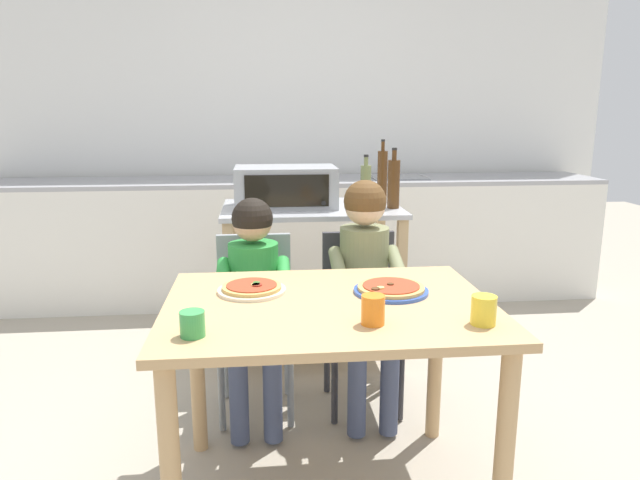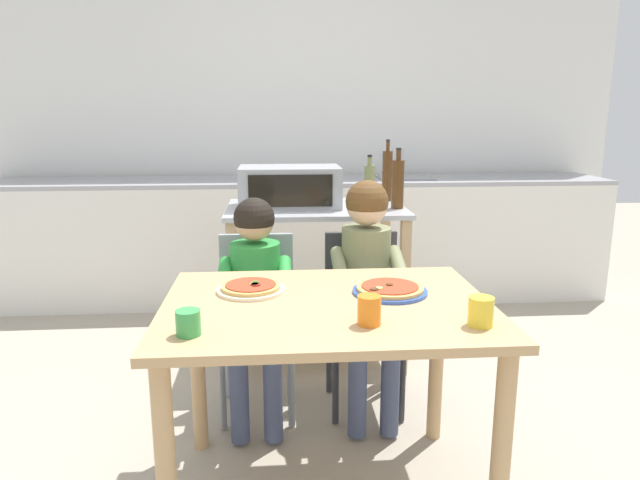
# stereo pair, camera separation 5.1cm
# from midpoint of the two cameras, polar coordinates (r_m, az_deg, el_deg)

# --- Properties ---
(ground_plane) EXTENTS (10.75, 10.75, 0.00)m
(ground_plane) POSITION_cam_midpoint_polar(r_m,az_deg,el_deg) (3.24, -1.89, -12.53)
(ground_plane) COLOR #A89E8C
(back_wall_tiled) EXTENTS (5.03, 0.12, 2.70)m
(back_wall_tiled) POSITION_cam_midpoint_polar(r_m,az_deg,el_deg) (4.60, -3.50, 12.29)
(back_wall_tiled) COLOR white
(back_wall_tiled) RESTS_ON ground
(kitchen_counter) EXTENTS (4.52, 0.60, 1.09)m
(kitchen_counter) POSITION_cam_midpoint_polar(r_m,az_deg,el_deg) (4.30, -3.09, 0.13)
(kitchen_counter) COLOR silver
(kitchen_counter) RESTS_ON ground
(kitchen_island_cart) EXTENTS (0.96, 0.63, 0.87)m
(kitchen_island_cart) POSITION_cam_midpoint_polar(r_m,az_deg,el_deg) (3.20, -1.28, -1.79)
(kitchen_island_cart) COLOR #B7BABF
(kitchen_island_cart) RESTS_ON ground
(toaster_oven) EXTENTS (0.54, 0.33, 0.22)m
(toaster_oven) POSITION_cam_midpoint_polar(r_m,az_deg,el_deg) (3.12, -3.89, 5.27)
(toaster_oven) COLOR #999BA0
(toaster_oven) RESTS_ON kitchen_island_cart
(bottle_brown_beer) EXTENTS (0.05, 0.05, 0.30)m
(bottle_brown_beer) POSITION_cam_midpoint_polar(r_m,az_deg,el_deg) (2.93, 4.04, 5.13)
(bottle_brown_beer) COLOR olive
(bottle_brown_beer) RESTS_ON kitchen_island_cart
(bottle_squat_spirits) EXTENTS (0.07, 0.07, 0.32)m
(bottle_squat_spirits) POSITION_cam_midpoint_polar(r_m,az_deg,el_deg) (3.10, 6.82, 5.61)
(bottle_squat_spirits) COLOR #4C2D14
(bottle_squat_spirits) RESTS_ON kitchen_island_cart
(bottle_tall_green_wine) EXTENTS (0.06, 0.06, 0.35)m
(bottle_tall_green_wine) POSITION_cam_midpoint_polar(r_m,az_deg,el_deg) (3.35, 5.75, 6.41)
(bottle_tall_green_wine) COLOR #4C2D14
(bottle_tall_green_wine) RESTS_ON kitchen_island_cart
(dining_table) EXTENTS (1.11, 0.83, 0.75)m
(dining_table) POSITION_cam_midpoint_polar(r_m,az_deg,el_deg) (2.01, 0.14, -9.33)
(dining_table) COLOR tan
(dining_table) RESTS_ON ground
(dining_chair_left) EXTENTS (0.36, 0.36, 0.81)m
(dining_chair_left) POSITION_cam_midpoint_polar(r_m,az_deg,el_deg) (2.69, -7.00, -6.95)
(dining_chair_left) COLOR gray
(dining_chair_left) RESTS_ON ground
(dining_chair_right) EXTENTS (0.36, 0.36, 0.81)m
(dining_chair_right) POSITION_cam_midpoint_polar(r_m,az_deg,el_deg) (2.73, 3.53, -6.60)
(dining_chair_right) COLOR #333338
(dining_chair_right) RESTS_ON ground
(child_in_green_shirt) EXTENTS (0.32, 0.42, 0.99)m
(child_in_green_shirt) POSITION_cam_midpoint_polar(r_m,az_deg,el_deg) (2.53, -7.15, -4.50)
(child_in_green_shirt) COLOR #424C6B
(child_in_green_shirt) RESTS_ON ground
(child_in_olive_shirt) EXTENTS (0.32, 0.42, 1.07)m
(child_in_olive_shirt) POSITION_cam_midpoint_polar(r_m,az_deg,el_deg) (2.56, 4.01, -3.14)
(child_in_olive_shirt) COLOR #424C6B
(child_in_olive_shirt) RESTS_ON ground
(pizza_plate_cream) EXTENTS (0.25, 0.25, 0.03)m
(pizza_plate_cream) POSITION_cam_midpoint_polar(r_m,az_deg,el_deg) (2.09, -7.47, -4.79)
(pizza_plate_cream) COLOR beige
(pizza_plate_cream) RESTS_ON dining_table
(pizza_plate_blue_rimmed) EXTENTS (0.27, 0.27, 0.03)m
(pizza_plate_blue_rimmed) POSITION_cam_midpoint_polar(r_m,az_deg,el_deg) (2.08, 6.33, -4.86)
(pizza_plate_blue_rimmed) COLOR #3356B7
(pizza_plate_blue_rimmed) RESTS_ON dining_table
(drinking_cup_orange) EXTENTS (0.07, 0.07, 0.09)m
(drinking_cup_orange) POSITION_cam_midpoint_polar(r_m,az_deg,el_deg) (1.77, 4.44, -6.91)
(drinking_cup_orange) COLOR orange
(drinking_cup_orange) RESTS_ON dining_table
(drinking_cup_yellow) EXTENTS (0.08, 0.08, 0.09)m
(drinking_cup_yellow) POSITION_cam_midpoint_polar(r_m,az_deg,el_deg) (1.82, 15.12, -6.72)
(drinking_cup_yellow) COLOR yellow
(drinking_cup_yellow) RESTS_ON dining_table
(drinking_cup_green) EXTENTS (0.07, 0.07, 0.08)m
(drinking_cup_green) POSITION_cam_midpoint_polar(r_m,az_deg,el_deg) (1.72, -13.36, -8.08)
(drinking_cup_green) COLOR green
(drinking_cup_green) RESTS_ON dining_table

